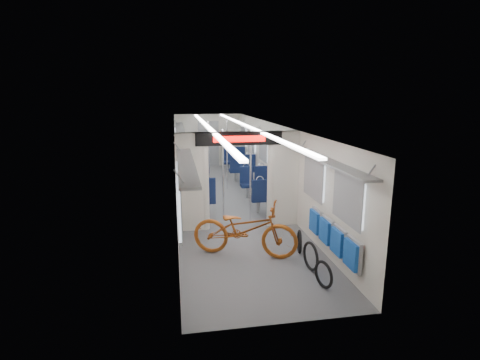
% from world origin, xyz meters
% --- Properties ---
extents(carriage, '(12.00, 12.02, 2.31)m').
position_xyz_m(carriage, '(0.00, -0.27, 1.50)').
color(carriage, '#515456').
rests_on(carriage, ground).
extents(bicycle, '(2.22, 1.46, 1.10)m').
position_xyz_m(bicycle, '(-0.16, -3.66, 0.55)').
color(bicycle, '#9D4C16').
rests_on(bicycle, ground).
extents(flip_bench, '(0.12, 2.12, 0.53)m').
position_xyz_m(flip_bench, '(1.35, -4.37, 0.58)').
color(flip_bench, gray).
rests_on(flip_bench, carriage).
extents(bike_hoop_a, '(0.17, 0.47, 0.47)m').
position_xyz_m(bike_hoop_a, '(0.89, -5.14, 0.21)').
color(bike_hoop_a, black).
rests_on(bike_hoop_a, ground).
extents(bike_hoop_b, '(0.12, 0.54, 0.54)m').
position_xyz_m(bike_hoop_b, '(0.91, -4.49, 0.24)').
color(bike_hoop_b, black).
rests_on(bike_hoop_b, ground).
extents(bike_hoop_c, '(0.15, 0.48, 0.48)m').
position_xyz_m(bike_hoop_c, '(0.95, -3.73, 0.21)').
color(bike_hoop_c, black).
rests_on(bike_hoop_c, ground).
extents(seat_bay_near_left, '(0.95, 2.27, 1.16)m').
position_xyz_m(seat_bay_near_left, '(-0.94, -0.04, 0.57)').
color(seat_bay_near_left, '#0D183C').
rests_on(seat_bay_near_left, ground).
extents(seat_bay_near_right, '(0.88, 1.95, 1.06)m').
position_xyz_m(seat_bay_near_right, '(0.93, -0.26, 0.53)').
color(seat_bay_near_right, '#0D183C').
rests_on(seat_bay_near_right, ground).
extents(seat_bay_far_left, '(0.95, 2.26, 1.16)m').
position_xyz_m(seat_bay_far_left, '(-0.93, 3.42, 0.57)').
color(seat_bay_far_left, '#0D183C').
rests_on(seat_bay_far_left, ground).
extents(seat_bay_far_right, '(0.93, 2.17, 1.13)m').
position_xyz_m(seat_bay_far_right, '(0.93, 3.67, 0.56)').
color(seat_bay_far_right, '#0D183C').
rests_on(seat_bay_far_right, ground).
extents(stanchion_near_left, '(0.04, 0.04, 2.30)m').
position_xyz_m(stanchion_near_left, '(-0.27, -1.27, 1.15)').
color(stanchion_near_left, silver).
rests_on(stanchion_near_left, ground).
extents(stanchion_near_right, '(0.04, 0.04, 2.30)m').
position_xyz_m(stanchion_near_right, '(0.38, -1.54, 1.15)').
color(stanchion_near_right, silver).
rests_on(stanchion_near_right, ground).
extents(stanchion_far_left, '(0.04, 0.04, 2.30)m').
position_xyz_m(stanchion_far_left, '(-0.38, 1.52, 1.15)').
color(stanchion_far_left, silver).
rests_on(stanchion_far_left, ground).
extents(stanchion_far_right, '(0.04, 0.04, 2.30)m').
position_xyz_m(stanchion_far_right, '(0.23, 1.68, 1.15)').
color(stanchion_far_right, silver).
rests_on(stanchion_far_right, ground).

